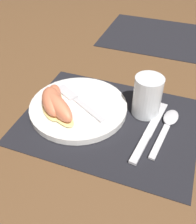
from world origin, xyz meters
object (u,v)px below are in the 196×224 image
(plate, at_px, (78,107))
(juice_glass, at_px, (147,98))
(fork, at_px, (76,100))
(citrus_wedge_2, at_px, (57,107))
(citrus_wedge_1, at_px, (52,102))
(citrus_wedge_0, at_px, (53,99))
(spoon, at_px, (168,123))
(knife, at_px, (149,132))

(plate, height_order, juice_glass, juice_glass)
(plate, bearing_deg, juice_glass, 16.92)
(juice_glass, xyz_separation_m, fork, (-0.17, -0.04, -0.03))
(fork, distance_m, citrus_wedge_2, 0.06)
(fork, relative_size, citrus_wedge_1, 1.42)
(plate, distance_m, citrus_wedge_0, 0.07)
(plate, xyz_separation_m, citrus_wedge_2, (-0.03, -0.05, 0.03))
(citrus_wedge_0, bearing_deg, citrus_wedge_1, -67.91)
(spoon, relative_size, citrus_wedge_2, 1.33)
(spoon, xyz_separation_m, citrus_wedge_1, (-0.27, -0.06, 0.03))
(citrus_wedge_0, bearing_deg, citrus_wedge_2, -47.52)
(plate, height_order, knife, plate)
(fork, relative_size, citrus_wedge_0, 1.46)
(plate, relative_size, citrus_wedge_0, 2.14)
(knife, relative_size, citrus_wedge_0, 1.90)
(spoon, relative_size, citrus_wedge_0, 1.52)
(citrus_wedge_0, xyz_separation_m, citrus_wedge_2, (0.03, -0.03, 0.00))
(juice_glass, distance_m, citrus_wedge_0, 0.23)
(juice_glass, distance_m, citrus_wedge_1, 0.23)
(knife, bearing_deg, juice_glass, 110.45)
(plate, distance_m, spoon, 0.22)
(juice_glass, height_order, citrus_wedge_0, juice_glass)
(fork, bearing_deg, spoon, 2.86)
(plate, distance_m, fork, 0.02)
(knife, bearing_deg, spoon, 49.80)
(citrus_wedge_1, bearing_deg, fork, 48.28)
(spoon, height_order, fork, fork)
(citrus_wedge_2, bearing_deg, citrus_wedge_0, 132.48)
(knife, bearing_deg, citrus_wedge_1, -176.31)
(knife, bearing_deg, plate, 174.13)
(spoon, distance_m, fork, 0.23)
(plate, distance_m, citrus_wedge_2, 0.06)
(citrus_wedge_0, bearing_deg, knife, -0.38)
(juice_glass, height_order, knife, juice_glass)
(citrus_wedge_2, bearing_deg, fork, 69.66)
(knife, relative_size, spoon, 1.25)
(citrus_wedge_2, bearing_deg, spoon, 15.45)
(fork, bearing_deg, knife, -9.03)
(fork, distance_m, citrus_wedge_0, 0.06)
(knife, relative_size, citrus_wedge_1, 1.85)
(plate, bearing_deg, fork, 131.83)
(juice_glass, relative_size, citrus_wedge_2, 0.78)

